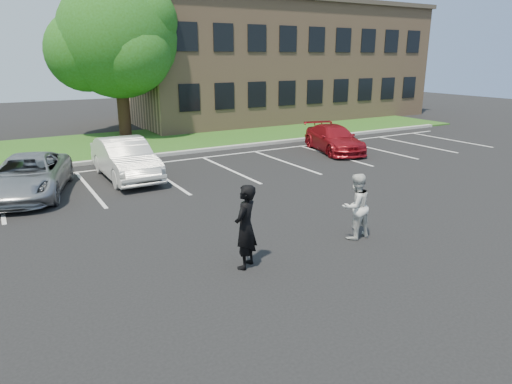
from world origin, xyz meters
TOP-DOWN VIEW (x-y plane):
  - ground_plane at (0.00, 0.00)m, footprint 90.00×90.00m
  - curb at (0.00, 12.00)m, footprint 40.00×0.30m
  - grass_strip at (0.00, 16.00)m, footprint 44.00×8.00m
  - stall_lines at (1.40, 8.95)m, footprint 34.00×5.36m
  - office_building at (14.00, 21.99)m, footprint 22.40×10.40m
  - tree at (1.39, 18.60)m, footprint 7.80×7.20m
  - man_black_suit at (-1.04, -0.33)m, footprint 0.83×0.78m
  - man_white_shirt at (2.21, -0.26)m, footprint 0.84×0.66m
  - car_silver_minivan at (-4.68, 8.16)m, footprint 3.55×5.31m
  - car_white_sedan at (-1.26, 8.78)m, footprint 1.69×4.67m
  - car_red_compact at (8.98, 8.76)m, footprint 2.82×4.68m

SIDE VIEW (x-z plane):
  - ground_plane at x=0.00m, z-range 0.00..0.00m
  - stall_lines at x=1.40m, z-range 0.00..0.01m
  - grass_strip at x=0.00m, z-range 0.00..0.08m
  - curb at x=0.00m, z-range 0.00..0.15m
  - car_red_compact at x=8.98m, z-range 0.00..1.27m
  - car_silver_minivan at x=-4.68m, z-range 0.00..1.35m
  - car_white_sedan at x=-1.26m, z-range 0.00..1.53m
  - man_white_shirt at x=2.21m, z-range 0.00..1.71m
  - man_black_suit at x=-1.04m, z-range 0.00..1.91m
  - office_building at x=14.00m, z-range 0.01..8.31m
  - tree at x=1.39m, z-range 0.95..9.75m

